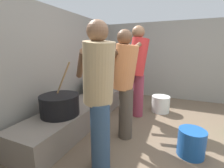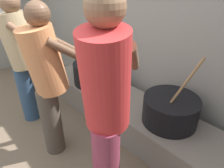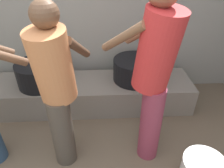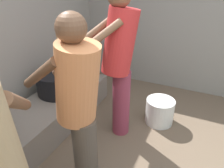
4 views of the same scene
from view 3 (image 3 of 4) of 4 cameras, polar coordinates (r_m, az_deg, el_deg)
block_enclosure_rear at (r=2.93m, az=-14.02°, el=15.97°), size 5.24×0.20×1.93m
hearth_ledge at (r=2.77m, az=-6.11°, el=-2.55°), size 2.60×0.60×0.36m
cooking_pot_main at (r=2.66m, az=6.26°, el=3.95°), size 0.55×0.55×0.73m
cooking_pot_secondary at (r=2.69m, az=-19.08°, el=2.70°), size 0.53×0.53×0.74m
cook_in_orange_shirt at (r=1.74m, az=-14.90°, el=-0.17°), size 0.46×0.70×1.52m
cook_in_red_shirt at (r=1.72m, az=11.36°, el=3.50°), size 0.66×0.74×1.66m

